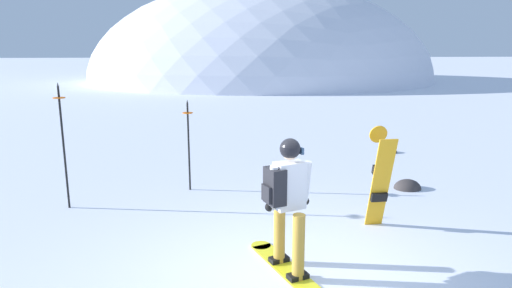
{
  "coord_description": "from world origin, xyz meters",
  "views": [
    {
      "loc": [
        -1.03,
        -4.59,
        2.74
      ],
      "look_at": [
        0.01,
        3.35,
        1.0
      ],
      "focal_mm": 30.59,
      "sensor_mm": 36.0,
      "label": 1
    }
  ],
  "objects": [
    {
      "name": "rock_mid",
      "position": [
        3.08,
        3.32,
        0.0
      ],
      "size": [
        0.55,
        0.46,
        0.38
      ],
      "color": "#383333",
      "rests_on": "ground"
    },
    {
      "name": "ground_plane",
      "position": [
        0.0,
        0.0,
        0.0
      ],
      "size": [
        300.0,
        300.0,
        0.0
      ],
      "primitive_type": "plane",
      "color": "white"
    },
    {
      "name": "ridge_peak_main",
      "position": [
        4.62,
        34.7,
        0.0
      ],
      "size": [
        29.81,
        26.83,
        16.81
      ],
      "color": "white",
      "rests_on": "ground"
    },
    {
      "name": "rock_small",
      "position": [
        4.06,
        6.35,
        0.0
      ],
      "size": [
        0.41,
        0.35,
        0.29
      ],
      "color": "#282628",
      "rests_on": "ground"
    },
    {
      "name": "spare_snowboard",
      "position": [
        1.68,
        1.5,
        0.82
      ],
      "size": [
        0.28,
        0.45,
        1.61
      ],
      "color": "orange",
      "rests_on": "ground"
    },
    {
      "name": "piste_marker_far",
      "position": [
        -3.36,
        3.08,
        1.25
      ],
      "size": [
        0.2,
        0.2,
        2.21
      ],
      "color": "black",
      "rests_on": "ground"
    },
    {
      "name": "piste_marker_near",
      "position": [
        -1.26,
        3.82,
        1.04
      ],
      "size": [
        0.2,
        0.2,
        1.81
      ],
      "color": "black",
      "rests_on": "ground"
    },
    {
      "name": "snowboarder_main",
      "position": [
        -0.01,
        0.34,
        0.92
      ],
      "size": [
        0.76,
        1.77,
        1.71
      ],
      "color": "yellow",
      "rests_on": "ground"
    }
  ]
}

